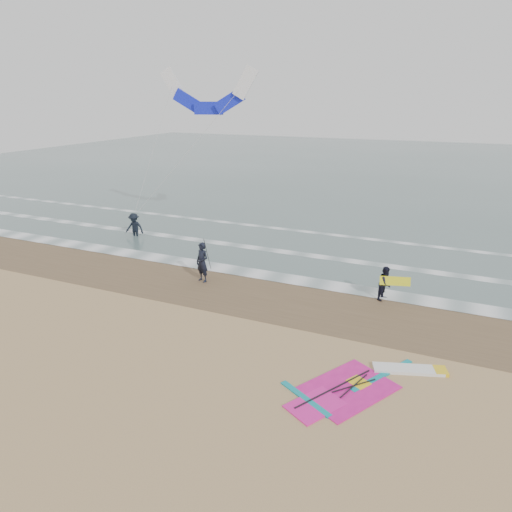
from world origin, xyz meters
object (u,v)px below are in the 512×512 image
at_px(windsurf_rig, 365,384).
at_px(person_wading, 134,222).
at_px(person_walking, 385,283).
at_px(person_standing, 202,262).
at_px(surf_kite, 208,96).

height_order(windsurf_rig, person_wading, person_wading).
relative_size(windsurf_rig, person_walking, 3.16).
xyz_separation_m(windsurf_rig, person_standing, (-8.90, 5.36, 0.95)).
relative_size(windsurf_rig, surf_kite, 0.54).
xyz_separation_m(windsurf_rig, person_wading, (-16.67, 10.18, 0.91)).
relative_size(person_standing, surf_kite, 0.22).
bearing_deg(person_walking, windsurf_rig, -156.87).
distance_m(person_standing, person_wading, 9.15).
relative_size(person_standing, person_wading, 1.04).
bearing_deg(windsurf_rig, surf_kite, 134.39).
bearing_deg(person_wading, surf_kite, 22.99).
bearing_deg(windsurf_rig, person_wading, 148.59).
relative_size(person_walking, person_wading, 0.81).
xyz_separation_m(person_walking, person_wading, (-16.21, 3.41, 0.18)).
bearing_deg(person_wading, windsurf_rig, -37.96).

